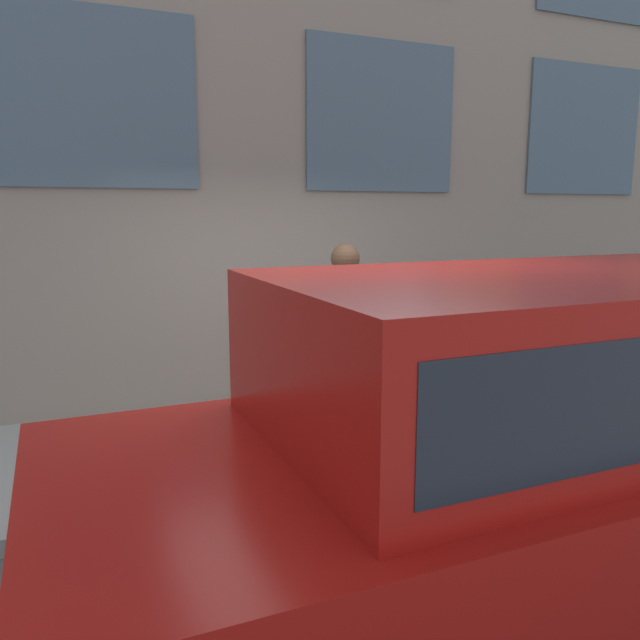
{
  "coord_description": "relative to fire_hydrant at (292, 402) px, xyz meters",
  "views": [
    {
      "loc": [
        -3.94,
        1.95,
        2.08
      ],
      "look_at": [
        0.92,
        -0.15,
        1.15
      ],
      "focal_mm": 35.0,
      "sensor_mm": 36.0,
      "label": 1
    }
  ],
  "objects": [
    {
      "name": "ground_plane",
      "position": [
        -0.66,
        -0.21,
        -0.52
      ],
      "size": [
        80.0,
        80.0,
        0.0
      ],
      "primitive_type": "plane",
      "color": "#514F4C"
    },
    {
      "name": "fire_hydrant",
      "position": [
        0.0,
        0.0,
        0.0
      ],
      "size": [
        0.3,
        0.42,
        0.79
      ],
      "color": "red",
      "rests_on": "sidewalk"
    },
    {
      "name": "person",
      "position": [
        0.51,
        -0.72,
        0.6
      ],
      "size": [
        0.4,
        0.27,
        1.66
      ],
      "rotation": [
        0.0,
        0.0,
        2.37
      ],
      "color": "#998466",
      "rests_on": "sidewalk"
    },
    {
      "name": "parked_truck_red_near",
      "position": [
        -2.01,
        -0.79,
        0.48
      ],
      "size": [
        2.1,
        5.34,
        1.74
      ],
      "color": "black",
      "rests_on": "ground_plane"
    },
    {
      "name": "sidewalk",
      "position": [
        0.46,
        -0.21,
        -0.46
      ],
      "size": [
        2.26,
        60.0,
        0.12
      ],
      "color": "#9E9B93",
      "rests_on": "ground_plane"
    }
  ]
}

